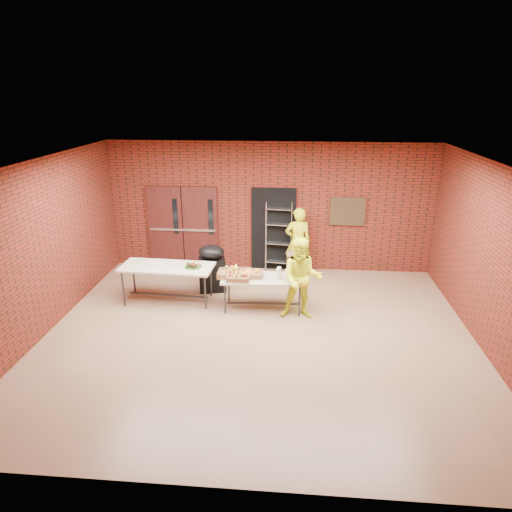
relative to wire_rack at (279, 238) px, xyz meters
The scene contains 19 objects.
room 3.41m from the wire_rack, 94.06° to the right, with size 8.08×7.08×3.28m.
double_doors 2.44m from the wire_rack, behind, with size 1.78×0.12×2.10m.
dark_doorway 0.26m from the wire_rack, 134.08° to the left, with size 1.10×0.06×2.10m, color black.
bronze_plaque 1.80m from the wire_rack, ahead, with size 0.85×0.04×0.70m, color #3E2C19.
wire_rack is the anchor object (origin of this frame).
table_left 3.03m from the wire_rack, 139.49° to the right, with size 2.01×0.92×0.81m.
table_right 2.20m from the wire_rack, 96.01° to the right, with size 1.75×0.80×0.71m.
basket_bananas 2.36m from the wire_rack, 112.77° to the right, with size 0.50×0.39×0.16m.
basket_oranges 2.20m from the wire_rack, 102.52° to the right, with size 0.47×0.36×0.15m.
basket_apples 2.46m from the wire_rack, 107.09° to the right, with size 0.46×0.36×0.14m.
muffin_tray 2.62m from the wire_rack, 131.41° to the right, with size 0.37×0.37×0.09m.
napkin_box 3.23m from the wire_rack, 141.72° to the right, with size 0.20×0.13×0.07m, color white.
coffee_dispenser 2.07m from the wire_rack, 77.97° to the right, with size 0.37×0.33×0.49m, color brown.
cup_stack_front 2.25m from the wire_rack, 87.94° to the right, with size 0.08×0.08×0.24m, color white.
cup_stack_mid 2.33m from the wire_rack, 83.41° to the right, with size 0.09×0.09×0.26m, color white.
cup_stack_back 2.19m from the wire_rack, 87.38° to the right, with size 0.08×0.08×0.25m, color white.
covered_grill 1.98m from the wire_rack, 138.25° to the right, with size 0.69×0.62×1.08m.
volunteer_woman 0.53m from the wire_rack, 24.70° to the right, with size 0.62×0.41×1.71m, color #EEF41B.
volunteer_man 2.54m from the wire_rack, 77.40° to the right, with size 0.82×0.64×1.68m, color #EEF41B.
Camera 1 is at (0.60, -7.49, 4.36)m, focal length 32.00 mm.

